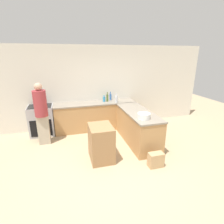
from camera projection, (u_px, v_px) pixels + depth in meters
ground_plane at (113, 165)px, 3.98m from camera, size 14.00×14.00×0.00m
wall_back at (93, 88)px, 5.85m from camera, size 8.00×0.06×2.70m
counter_back at (95, 116)px, 5.82m from camera, size 2.64×0.63×0.92m
counter_peninsula at (137, 127)px, 4.94m from camera, size 0.69×1.89×0.92m
range_oven at (42, 120)px, 5.40m from camera, size 0.72×0.59×0.93m
island_table at (101, 143)px, 4.10m from camera, size 0.53×0.68×0.85m
mixing_bowl at (144, 116)px, 4.25m from camera, size 0.31×0.31×0.13m
dish_soap_bottle at (104, 99)px, 5.77m from camera, size 0.08×0.08×0.21m
olive_oil_bottle at (107, 98)px, 5.78m from camera, size 0.06×0.06×0.31m
vinegar_bottle_clear at (116, 99)px, 5.66m from camera, size 0.09×0.09×0.30m
water_bottle_blue at (110, 97)px, 5.95m from camera, size 0.07×0.07×0.29m
person_by_range at (41, 112)px, 4.68m from camera, size 0.34×0.34×1.72m
paper_bag at (156, 160)px, 3.89m from camera, size 0.33×0.19×0.33m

